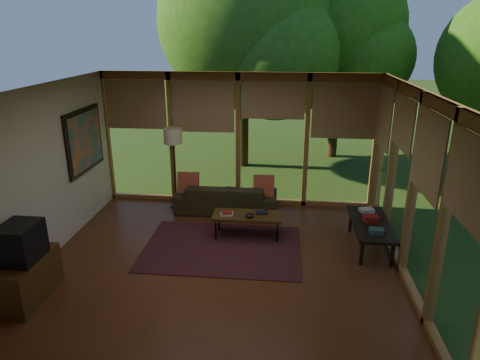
# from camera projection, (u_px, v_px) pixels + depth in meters

# --- Properties ---
(floor) EXTENTS (5.50, 5.50, 0.00)m
(floor) POSITION_uv_depth(u_px,v_px,m) (222.00, 261.00, 6.76)
(floor) COLOR brown
(floor) RESTS_ON ground
(ceiling) EXTENTS (5.50, 5.50, 0.00)m
(ceiling) POSITION_uv_depth(u_px,v_px,m) (219.00, 88.00, 5.87)
(ceiling) COLOR silver
(ceiling) RESTS_ON ground
(wall_left) EXTENTS (0.04, 5.00, 2.70)m
(wall_left) POSITION_uv_depth(u_px,v_px,m) (44.00, 175.00, 6.58)
(wall_left) COLOR beige
(wall_left) RESTS_ON ground
(wall_front) EXTENTS (5.50, 0.04, 2.70)m
(wall_front) POSITION_uv_depth(u_px,v_px,m) (181.00, 270.00, 3.97)
(wall_front) COLOR beige
(wall_front) RESTS_ON ground
(window_wall_back) EXTENTS (5.50, 0.12, 2.70)m
(window_wall_back) POSITION_uv_depth(u_px,v_px,m) (238.00, 140.00, 8.66)
(window_wall_back) COLOR #A16932
(window_wall_back) RESTS_ON ground
(window_wall_right) EXTENTS (0.12, 5.00, 2.70)m
(window_wall_right) POSITION_uv_depth(u_px,v_px,m) (412.00, 187.00, 6.05)
(window_wall_right) COLOR #A16932
(window_wall_right) RESTS_ON ground
(tree_nw) EXTENTS (4.22, 4.22, 5.75)m
(tree_nw) POSITION_uv_depth(u_px,v_px,m) (244.00, 23.00, 10.50)
(tree_nw) COLOR #3B2B15
(tree_nw) RESTS_ON ground
(tree_ne) EXTENTS (3.43, 3.43, 5.27)m
(tree_ne) POSITION_uv_depth(u_px,v_px,m) (340.00, 27.00, 11.39)
(tree_ne) COLOR #3B2B15
(tree_ne) RESTS_ON ground
(rug) EXTENTS (2.60, 1.84, 0.01)m
(rug) POSITION_uv_depth(u_px,v_px,m) (222.00, 248.00, 7.16)
(rug) COLOR maroon
(rug) RESTS_ON floor
(sofa) EXTENTS (2.00, 0.79, 0.58)m
(sofa) POSITION_uv_depth(u_px,v_px,m) (226.00, 197.00, 8.56)
(sofa) COLOR #322C19
(sofa) RESTS_ON floor
(pillow_left) EXTENTS (0.42, 0.22, 0.44)m
(pillow_left) POSITION_uv_depth(u_px,v_px,m) (188.00, 183.00, 8.49)
(pillow_left) COLOR maroon
(pillow_left) RESTS_ON sofa
(pillow_right) EXTENTS (0.41, 0.22, 0.42)m
(pillow_right) POSITION_uv_depth(u_px,v_px,m) (264.00, 186.00, 8.34)
(pillow_right) COLOR maroon
(pillow_right) RESTS_ON sofa
(ct_book_lower) EXTENTS (0.23, 0.18, 0.03)m
(ct_book_lower) POSITION_uv_depth(u_px,v_px,m) (227.00, 214.00, 7.41)
(ct_book_lower) COLOR beige
(ct_book_lower) RESTS_ON coffee_table
(ct_book_upper) EXTENTS (0.20, 0.16, 0.03)m
(ct_book_upper) POSITION_uv_depth(u_px,v_px,m) (227.00, 213.00, 7.40)
(ct_book_upper) COLOR maroon
(ct_book_upper) RESTS_ON coffee_table
(ct_book_side) EXTENTS (0.22, 0.18, 0.03)m
(ct_book_side) POSITION_uv_depth(u_px,v_px,m) (262.00, 213.00, 7.48)
(ct_book_side) COLOR black
(ct_book_side) RESTS_ON coffee_table
(ct_bowl) EXTENTS (0.16, 0.16, 0.07)m
(ct_bowl) POSITION_uv_depth(u_px,v_px,m) (250.00, 215.00, 7.32)
(ct_bowl) COLOR black
(ct_bowl) RESTS_ON coffee_table
(media_cabinet) EXTENTS (0.50, 1.00, 0.60)m
(media_cabinet) POSITION_uv_depth(u_px,v_px,m) (26.00, 279.00, 5.73)
(media_cabinet) COLOR #503315
(media_cabinet) RESTS_ON floor
(television) EXTENTS (0.45, 0.55, 0.50)m
(television) POSITION_uv_depth(u_px,v_px,m) (20.00, 242.00, 5.55)
(television) COLOR black
(television) RESTS_ON media_cabinet
(console_book_a) EXTENTS (0.23, 0.18, 0.08)m
(console_book_a) POSITION_uv_depth(u_px,v_px,m) (376.00, 231.00, 6.66)
(console_book_a) COLOR #2D5049
(console_book_a) RESTS_ON side_console
(console_book_b) EXTENTS (0.25, 0.20, 0.11)m
(console_book_b) POSITION_uv_depth(u_px,v_px,m) (371.00, 218.00, 7.08)
(console_book_b) COLOR maroon
(console_book_b) RESTS_ON side_console
(console_book_c) EXTENTS (0.27, 0.23, 0.06)m
(console_book_c) POSITION_uv_depth(u_px,v_px,m) (367.00, 210.00, 7.46)
(console_book_c) COLOR beige
(console_book_c) RESTS_ON side_console
(floor_lamp) EXTENTS (0.36, 0.36, 1.65)m
(floor_lamp) POSITION_uv_depth(u_px,v_px,m) (173.00, 141.00, 8.40)
(floor_lamp) COLOR black
(floor_lamp) RESTS_ON floor
(coffee_table) EXTENTS (1.20, 0.50, 0.43)m
(coffee_table) POSITION_uv_depth(u_px,v_px,m) (247.00, 216.00, 7.44)
(coffee_table) COLOR #503315
(coffee_table) RESTS_ON floor
(side_console) EXTENTS (0.60, 1.40, 0.46)m
(side_console) POSITION_uv_depth(u_px,v_px,m) (371.00, 225.00, 7.06)
(side_console) COLOR black
(side_console) RESTS_ON floor
(wall_painting) EXTENTS (0.06, 1.35, 1.15)m
(wall_painting) POSITION_uv_depth(u_px,v_px,m) (85.00, 140.00, 7.82)
(wall_painting) COLOR black
(wall_painting) RESTS_ON wall_left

